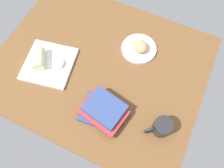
# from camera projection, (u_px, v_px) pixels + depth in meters

# --- Properties ---
(dining_table) EXTENTS (1.10, 0.90, 0.04)m
(dining_table) POSITION_uv_depth(u_px,v_px,m) (100.00, 67.00, 1.18)
(dining_table) COLOR brown
(dining_table) RESTS_ON ground
(round_plate) EXTENTS (0.19, 0.19, 0.01)m
(round_plate) POSITION_uv_depth(u_px,v_px,m) (139.00, 49.00, 1.20)
(round_plate) COLOR white
(round_plate) RESTS_ON dining_table
(scone_pastry) EXTENTS (0.11, 0.10, 0.05)m
(scone_pastry) POSITION_uv_depth(u_px,v_px,m) (140.00, 46.00, 1.16)
(scone_pastry) COLOR tan
(scone_pastry) RESTS_ON round_plate
(square_plate) EXTENTS (0.29, 0.29, 0.02)m
(square_plate) POSITION_uv_depth(u_px,v_px,m) (49.00, 64.00, 1.16)
(square_plate) COLOR white
(square_plate) RESTS_ON dining_table
(sauce_cup) EXTENTS (0.06, 0.06, 0.02)m
(sauce_cup) POSITION_uv_depth(u_px,v_px,m) (58.00, 64.00, 1.13)
(sauce_cup) COLOR silver
(sauce_cup) RESTS_ON square_plate
(breakfast_wrap) EXTENTS (0.11, 0.13, 0.06)m
(breakfast_wrap) POSITION_uv_depth(u_px,v_px,m) (39.00, 59.00, 1.12)
(breakfast_wrap) COLOR beige
(breakfast_wrap) RESTS_ON square_plate
(book_stack) EXTENTS (0.23, 0.19, 0.07)m
(book_stack) POSITION_uv_depth(u_px,v_px,m) (103.00, 111.00, 1.02)
(book_stack) COLOR #33477F
(book_stack) RESTS_ON dining_table
(coffee_mug) EXTENTS (0.11, 0.10, 0.09)m
(coffee_mug) POSITION_uv_depth(u_px,v_px,m) (161.00, 127.00, 0.98)
(coffee_mug) COLOR #262628
(coffee_mug) RESTS_ON dining_table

